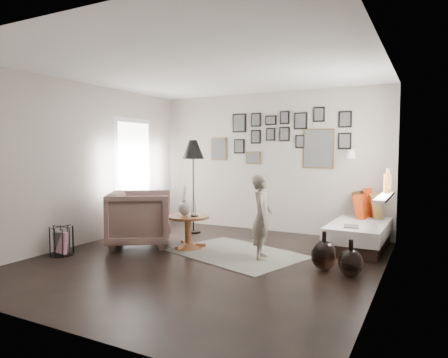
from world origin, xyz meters
The scene contains 23 objects.
ground centered at (0.00, 0.00, 0.00)m, with size 4.80×4.80×0.00m, color black.
wall_back centered at (0.00, 2.40, 1.30)m, with size 4.50×4.50×0.00m, color #A89D93.
wall_front centered at (0.00, -2.40, 1.30)m, with size 4.50×4.50×0.00m, color #A89D93.
wall_left centered at (-2.25, 0.00, 1.30)m, with size 4.80×4.80×0.00m, color #A89D93.
wall_right centered at (2.25, 0.00, 1.30)m, with size 4.80×4.80×0.00m, color #A89D93.
ceiling centered at (0.00, 0.00, 2.60)m, with size 4.80×4.80×0.00m, color white.
door_left centered at (-2.23, 1.20, 1.05)m, with size 0.00×2.14×2.14m.
window_right centered at (2.18, 1.34, 0.93)m, with size 0.15×1.32×1.30m.
gallery_wall centered at (0.29, 2.38, 1.74)m, with size 2.74×0.03×1.08m.
wall_sconce centered at (1.55, 2.13, 1.46)m, with size 0.18×0.36×0.16m.
rug centered at (0.23, 0.54, 0.01)m, with size 1.86×1.30×0.01m, color #B7B5A1.
pedestal_table centered at (-0.57, 0.49, 0.24)m, with size 0.65×0.65×0.51m.
vase centered at (-0.65, 0.51, 0.66)m, with size 0.19×0.19×0.47m.
candles centered at (-0.46, 0.49, 0.63)m, with size 0.11×0.11×0.24m.
daybed centered at (1.78, 1.90, 0.27)m, with size 0.83×1.89×0.90m.
magazine_on_daybed centered at (1.73, 1.26, 0.42)m, with size 0.20×0.28×0.01m, color black.
armchair centered at (-1.34, 0.29, 0.44)m, with size 0.94×0.97×0.88m, color brown.
armchair_cushion centered at (-1.31, 0.34, 0.48)m, with size 0.40×0.40×0.10m, color silver.
floor_lamp centered at (-1.14, 1.56, 1.47)m, with size 0.40×0.40×1.71m.
magazine_basket centered at (-2.00, -0.68, 0.20)m, with size 0.33×0.33×0.41m.
demijohn_large centered at (1.56, 0.35, 0.19)m, with size 0.33×0.33×0.49m.
demijohn_small centered at (1.91, 0.23, 0.17)m, with size 0.29×0.29×0.45m.
child centered at (0.67, 0.46, 0.59)m, with size 0.43×0.28×1.18m, color #6D6256.
Camera 1 is at (2.75, -4.65, 1.51)m, focal length 32.00 mm.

